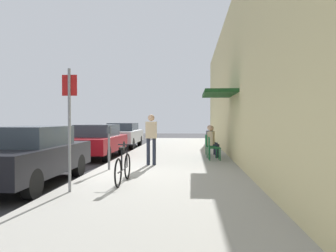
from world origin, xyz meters
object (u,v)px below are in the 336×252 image
object	(u,v)px
parked_car_2	(123,135)
bicycle_0	(123,168)
parked_car_1	(97,141)
seated_patron_1	(212,140)
cafe_chair_1	(211,145)
seated_patron_2	(211,139)
cafe_chair_0	(212,147)
parking_meter	(109,144)
cafe_chair_2	(210,143)
parked_car_0	(28,155)
pedestrian_standing	(151,135)
street_sign	(69,120)

from	to	relation	value
parked_car_2	bicycle_0	size ratio (longest dim) A/B	2.57
parked_car_1	seated_patron_1	world-z (taller)	parked_car_1
cafe_chair_1	seated_patron_2	size ratio (longest dim) A/B	0.67
cafe_chair_0	seated_patron_2	world-z (taller)	seated_patron_2
cafe_chair_1	seated_patron_2	bearing A→B (deg)	86.50
parking_meter	cafe_chair_2	bearing A→B (deg)	52.89
parking_meter	cafe_chair_1	world-z (taller)	parking_meter
parked_car_0	parked_car_1	size ratio (longest dim) A/B	1.00
seated_patron_1	seated_patron_2	distance (m)	0.96
pedestrian_standing	parked_car_2	bearing A→B (deg)	108.40
street_sign	seated_patron_1	distance (m)	7.38
street_sign	seated_patron_2	distance (m)	8.24
bicycle_0	seated_patron_1	xyz separation A→B (m)	(2.48, 5.49, 0.34)
parked_car_0	parked_car_1	distance (m)	5.88
parking_meter	cafe_chair_2	size ratio (longest dim) A/B	1.52
street_sign	pedestrian_standing	bearing A→B (deg)	73.75
parked_car_0	street_sign	bearing A→B (deg)	-37.56
bicycle_0	seated_patron_2	distance (m)	6.91
cafe_chair_0	cafe_chair_2	distance (m)	1.82
cafe_chair_0	seated_patron_1	distance (m)	0.90
parked_car_2	parked_car_0	bearing A→B (deg)	-90.00
parked_car_0	cafe_chair_1	size ratio (longest dim) A/B	5.06
parked_car_2	parking_meter	xyz separation A→B (m)	(1.55, -9.25, 0.13)
parking_meter	cafe_chair_2	xyz separation A→B (m)	(3.30, 4.36, -0.26)
cafe_chair_2	parked_car_2	bearing A→B (deg)	134.76
parked_car_2	seated_patron_1	bearing A→B (deg)	-49.91
bicycle_0	parked_car_1	bearing A→B (deg)	111.96
seated_patron_1	seated_patron_2	size ratio (longest dim) A/B	1.00
seated_patron_1	cafe_chair_2	xyz separation A→B (m)	(-0.06, 0.94, -0.19)
parked_car_1	street_sign	distance (m)	7.24
parked_car_0	seated_patron_1	bearing A→B (deg)	47.44
parked_car_2	parking_meter	world-z (taller)	parked_car_2
parked_car_1	seated_patron_1	size ratio (longest dim) A/B	3.41
parked_car_1	cafe_chair_0	world-z (taller)	parked_car_1
bicycle_0	cafe_chair_1	bearing A→B (deg)	66.25
cafe_chair_0	parked_car_0	bearing A→B (deg)	-137.34
parked_car_1	seated_patron_1	distance (m)	4.94
cafe_chair_1	parking_meter	bearing A→B (deg)	-133.83
street_sign	bicycle_0	size ratio (longest dim) A/B	1.52
street_sign	bicycle_0	distance (m)	1.80
bicycle_0	seated_patron_2	size ratio (longest dim) A/B	1.33
parked_car_0	bicycle_0	xyz separation A→B (m)	(2.43, -0.14, -0.28)
parked_car_0	cafe_chair_0	distance (m)	6.59
parked_car_0	parking_meter	size ratio (longest dim) A/B	3.33
parked_car_0	cafe_chair_0	bearing A→B (deg)	42.66
parked_car_0	cafe_chair_0	world-z (taller)	parked_car_0
parked_car_2	cafe_chair_2	xyz separation A→B (m)	(4.85, -4.89, -0.13)
street_sign	pedestrian_standing	size ratio (longest dim) A/B	1.53
parked_car_2	cafe_chair_1	world-z (taller)	parked_car_2
seated_patron_1	cafe_chair_2	distance (m)	0.96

